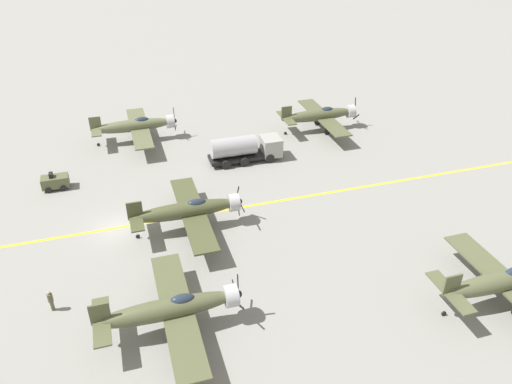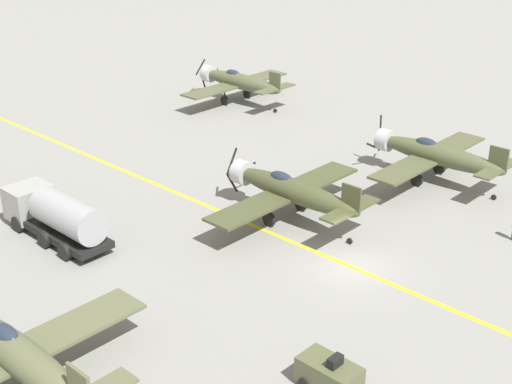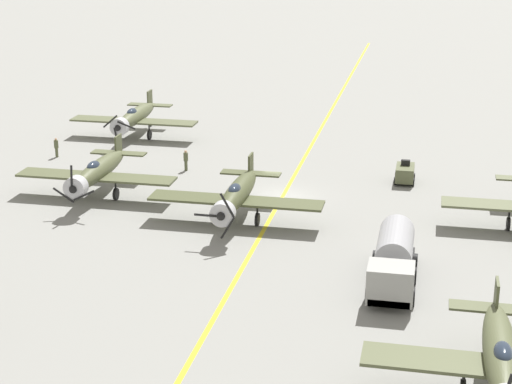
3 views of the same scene
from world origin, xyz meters
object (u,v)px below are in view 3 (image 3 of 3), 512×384
Objects in this scene: ground_crew_walking at (186,159)px; airplane_near_right at (135,117)px; airplane_far_left at (501,357)px; tow_tractor at (405,173)px; airplane_mid_right at (98,171)px; ground_crew_inspecting at (56,147)px; airplane_mid_center at (237,195)px; fuel_tanker at (393,261)px.

airplane_near_right is at bearing -50.58° from ground_crew_walking.
airplane_far_left is (-30.93, 40.06, -0.00)m from airplane_near_right.
tow_tractor is at bearing -178.92° from ground_crew_walking.
airplane_mid_right is 9.22m from ground_crew_walking.
airplane_far_left is at bearing 137.98° from airplane_mid_right.
airplane_mid_center is at bearing 146.17° from ground_crew_inspecting.
tow_tractor is at bearing -162.27° from airplane_mid_right.
ground_crew_inspecting is (30.07, -1.26, 0.15)m from tow_tractor.
ground_crew_walking is at bearing -37.97° from airplane_far_left.
ground_crew_walking is (-7.70, 9.37, -1.06)m from airplane_near_right.
fuel_tanker is 3.08× the size of tow_tractor.
airplane_mid_center is 15.96m from tow_tractor.
fuel_tanker reaches higher than ground_crew_walking.
airplane_mid_right is 1.00× the size of airplane_near_right.
airplane_far_left reaches higher than airplane_near_right.
tow_tractor is (5.35, -31.02, -1.22)m from airplane_far_left.
ground_crew_inspecting is at bearing -2.40° from tow_tractor.
airplane_mid_right is at bearing 104.98° from airplane_near_right.
airplane_far_left is at bearing 115.01° from fuel_tanker.
airplane_mid_right is 1.00× the size of airplane_far_left.
airplane_mid_right is 6.97× the size of ground_crew_inspecting.
airplane_mid_right is at bearing -24.42° from airplane_far_left.
airplane_mid_center is at bearing -35.17° from airplane_far_left.
fuel_tanker is at bearing 132.70° from ground_crew_walking.
fuel_tanker is (-22.50, 11.54, -0.50)m from airplane_mid_right.
airplane_far_left is at bearing 137.66° from ground_crew_inspecting.
ground_crew_walking is (18.02, -19.53, -0.56)m from fuel_tanker.
airplane_mid_right is 12.36m from ground_crew_inspecting.
ground_crew_walking is at bearing 1.08° from tow_tractor.
tow_tractor is (0.15, -19.87, -0.72)m from fuel_tanker.
tow_tractor is (-22.35, -8.33, -1.22)m from airplane_mid_right.
airplane_mid_right is at bearing 128.82° from ground_crew_inspecting.
airplane_far_left is 38.50m from ground_crew_walking.
airplane_mid_center and airplane_near_right have the same top height.
airplane_mid_center is at bearing 129.86° from airplane_near_right.
airplane_far_left reaches higher than tow_tractor.
airplane_near_right is at bearing -120.00° from ground_crew_inspecting.
airplane_near_right is at bearing -48.33° from fuel_tanker.
airplane_near_right is 4.62× the size of tow_tractor.
fuel_tanker is 36.87m from ground_crew_inspecting.
airplane_near_right is 12.18m from ground_crew_walking.
fuel_tanker is 26.58m from ground_crew_walking.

